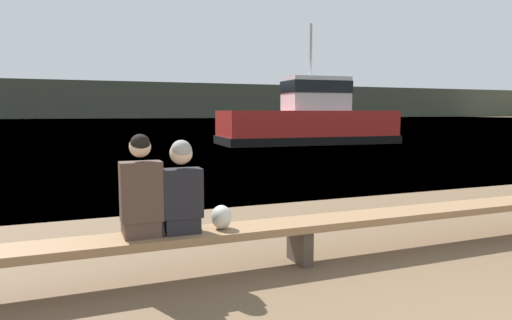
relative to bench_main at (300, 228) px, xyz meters
name	(u,v)px	position (x,y,z in m)	size (l,w,h in m)	color
water_surface	(87,118)	(0.84, 123.04, -0.39)	(240.00, 240.00, 0.00)	#5684A3
far_shoreline	(86,100)	(0.84, 121.44, 4.27)	(600.00, 12.00, 9.33)	#424738
bench_main	(300,228)	(0.00, 0.00, 0.00)	(8.71, 0.49, 0.47)	#8E6B47
person_left	(141,193)	(-1.69, 0.01, 0.50)	(0.39, 0.43, 0.99)	#4C382D
person_right	(181,192)	(-1.31, 0.01, 0.48)	(0.39, 0.44, 0.92)	black
shopping_bag	(221,217)	(-0.90, 0.00, 0.20)	(0.20, 0.24, 0.24)	beige
tugboat_red	(309,122)	(9.20, 16.88, 0.71)	(9.48, 3.93, 6.16)	red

